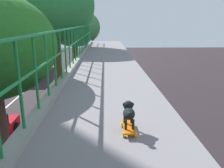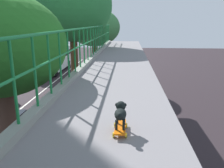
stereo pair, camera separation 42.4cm
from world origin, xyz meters
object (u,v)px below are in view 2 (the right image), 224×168
at_px(city_bus, 53,59).
at_px(small_dog, 121,112).
at_px(car_red_taxi_fifth, 9,127).
at_px(toy_skateboard, 120,127).

relative_size(city_bus, small_dog, 25.22).
height_order(car_red_taxi_fifth, city_bus, city_bus).
height_order(car_red_taxi_fifth, toy_skateboard, toy_skateboard).
bearing_deg(city_bus, car_red_taxi_fifth, -79.77).
height_order(city_bus, toy_skateboard, toy_skateboard).
relative_size(car_red_taxi_fifth, toy_skateboard, 8.22).
bearing_deg(car_red_taxi_fifth, toy_skateboard, -51.87).
xyz_separation_m(city_bus, small_dog, (9.97, -26.52, 3.51)).
distance_m(car_red_taxi_fifth, small_dog, 11.81).
height_order(city_bus, small_dog, small_dog).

